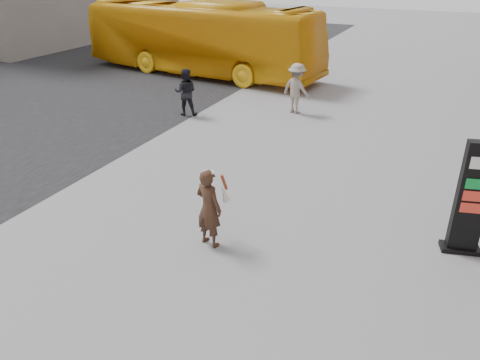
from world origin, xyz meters
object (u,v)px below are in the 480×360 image
at_px(woman, 209,207).
at_px(bus, 200,38).
at_px(info_pylon, 472,199).
at_px(pedestrian_a, 186,92).
at_px(pedestrian_b, 296,88).

distance_m(woman, bus, 15.63).
relative_size(info_pylon, bus, 0.19).
bearing_deg(pedestrian_a, bus, -87.71).
relative_size(bus, pedestrian_a, 7.26).
bearing_deg(info_pylon, pedestrian_a, 136.90).
bearing_deg(woman, pedestrian_b, -67.76).
xyz_separation_m(info_pylon, pedestrian_b, (-5.97, 7.41, -0.24)).
height_order(woman, pedestrian_b, pedestrian_b).
distance_m(info_pylon, pedestrian_a, 11.03).
height_order(bus, pedestrian_a, bus).
bearing_deg(pedestrian_b, pedestrian_a, 48.91).
relative_size(info_pylon, woman, 1.40).
height_order(pedestrian_a, pedestrian_b, pedestrian_b).
xyz_separation_m(woman, bus, (-7.71, 13.57, 0.88)).
distance_m(info_pylon, pedestrian_b, 9.52).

